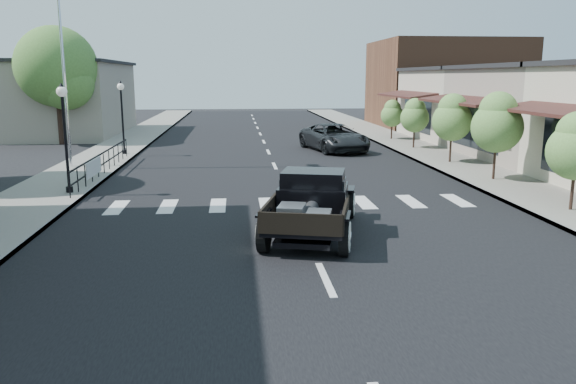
{
  "coord_description": "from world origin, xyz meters",
  "views": [
    {
      "loc": [
        -1.79,
        -13.8,
        4.1
      ],
      "look_at": [
        -0.38,
        1.2,
        1.0
      ],
      "focal_mm": 35.0,
      "sensor_mm": 36.0,
      "label": 1
    }
  ],
  "objects": [
    {
      "name": "big_tree_far",
      "position": [
        -12.5,
        22.0,
        3.56
      ],
      "size": [
        4.85,
        4.85,
        7.13
      ],
      "primitive_type": null,
      "color": "#487432",
      "rests_on": "ground"
    },
    {
      "name": "small_tree_c",
      "position": [
        8.3,
        11.69,
        1.69
      ],
      "size": [
        1.85,
        1.85,
        3.08
      ],
      "primitive_type": null,
      "color": "#57863D",
      "rests_on": "sidewalk_right"
    },
    {
      "name": "storefront_far",
      "position": [
        15.0,
        22.0,
        2.25
      ],
      "size": [
        10.0,
        9.0,
        4.5
      ],
      "primitive_type": "cube",
      "color": "beige",
      "rests_on": "ground"
    },
    {
      "name": "second_car",
      "position": [
        3.71,
        17.23,
        0.75
      ],
      "size": [
        3.69,
        5.83,
        1.5
      ],
      "primitive_type": "imported",
      "rotation": [
        0.0,
        0.0,
        0.24
      ],
      "color": "black",
      "rests_on": "ground"
    },
    {
      "name": "small_tree_a",
      "position": [
        8.3,
        1.89,
        1.58
      ],
      "size": [
        1.71,
        1.71,
        2.85
      ],
      "primitive_type": null,
      "color": "#57863D",
      "rests_on": "sidewalk_right"
    },
    {
      "name": "sidewalk_right",
      "position": [
        8.5,
        15.0,
        0.07
      ],
      "size": [
        3.0,
        80.0,
        0.15
      ],
      "primitive_type": "cube",
      "color": "gray",
      "rests_on": "ground"
    },
    {
      "name": "small_tree_e",
      "position": [
        8.3,
        21.83,
        1.36
      ],
      "size": [
        1.45,
        1.45,
        2.42
      ],
      "primitive_type": null,
      "color": "#57863D",
      "rests_on": "sidewalk_right"
    },
    {
      "name": "road",
      "position": [
        0.0,
        15.0,
        0.01
      ],
      "size": [
        14.0,
        80.0,
        0.02
      ],
      "primitive_type": "cube",
      "color": "black",
      "rests_on": "ground"
    },
    {
      "name": "lamp_post_b",
      "position": [
        -7.6,
        6.0,
        2.03
      ],
      "size": [
        0.36,
        0.36,
        3.76
      ],
      "primitive_type": null,
      "color": "black",
      "rests_on": "sidewalk_left"
    },
    {
      "name": "small_tree_b",
      "position": [
        8.3,
        7.11,
        1.79
      ],
      "size": [
        1.97,
        1.97,
        3.28
      ],
      "primitive_type": null,
      "color": "#57863D",
      "rests_on": "sidewalk_right"
    },
    {
      "name": "sidewalk_left",
      "position": [
        -8.5,
        15.0,
        0.07
      ],
      "size": [
        3.0,
        80.0,
        0.15
      ],
      "primitive_type": "cube",
      "color": "gray",
      "rests_on": "ground"
    },
    {
      "name": "ground",
      "position": [
        0.0,
        0.0,
        0.0
      ],
      "size": [
        120.0,
        120.0,
        0.0
      ],
      "primitive_type": "plane",
      "color": "black",
      "rests_on": "ground"
    },
    {
      "name": "hotrod_pickup",
      "position": [
        0.18,
        0.42,
        0.86
      ],
      "size": [
        3.47,
        5.38,
        1.72
      ],
      "primitive_type": null,
      "rotation": [
        0.0,
        0.0,
        -0.25
      ],
      "color": "black",
      "rests_on": "ground"
    },
    {
      "name": "road_markings",
      "position": [
        0.0,
        10.0,
        0.0
      ],
      "size": [
        12.0,
        60.0,
        0.06
      ],
      "primitive_type": null,
      "color": "silver",
      "rests_on": "ground"
    },
    {
      "name": "storefront_mid",
      "position": [
        15.0,
        13.0,
        2.25
      ],
      "size": [
        10.0,
        9.0,
        4.5
      ],
      "primitive_type": "cube",
      "color": "gray",
      "rests_on": "ground"
    },
    {
      "name": "banner",
      "position": [
        -7.22,
        8.0,
        0.45
      ],
      "size": [
        0.04,
        2.2,
        0.6
      ],
      "primitive_type": null,
      "color": "silver",
      "rests_on": "sidewalk_left"
    },
    {
      "name": "flagpole",
      "position": [
        -9.2,
        12.0,
        6.45
      ],
      "size": [
        0.12,
        0.12,
        12.61
      ],
      "primitive_type": "cylinder",
      "color": "silver",
      "rests_on": "sidewalk_left"
    },
    {
      "name": "lamp_post_c",
      "position": [
        -7.6,
        16.0,
        2.03
      ],
      "size": [
        0.36,
        0.36,
        3.76
      ],
      "primitive_type": null,
      "color": "black",
      "rests_on": "sidewalk_left"
    },
    {
      "name": "far_building_right",
      "position": [
        15.5,
        32.0,
        3.5
      ],
      "size": [
        11.0,
        10.0,
        7.0
      ],
      "primitive_type": "cube",
      "color": "brown",
      "rests_on": "ground"
    },
    {
      "name": "small_tree_d",
      "position": [
        8.3,
        17.22,
        1.49
      ],
      "size": [
        1.61,
        1.61,
        2.68
      ],
      "primitive_type": null,
      "color": "#57863D",
      "rests_on": "sidewalk_right"
    },
    {
      "name": "low_building_left",
      "position": [
        -15.0,
        28.0,
        2.5
      ],
      "size": [
        10.0,
        12.0,
        5.0
      ],
      "primitive_type": "cube",
      "color": "gray",
      "rests_on": "ground"
    },
    {
      "name": "railing",
      "position": [
        -7.3,
        10.0,
        0.65
      ],
      "size": [
        0.08,
        10.0,
        1.0
      ],
      "primitive_type": null,
      "color": "black",
      "rests_on": "sidewalk_left"
    }
  ]
}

